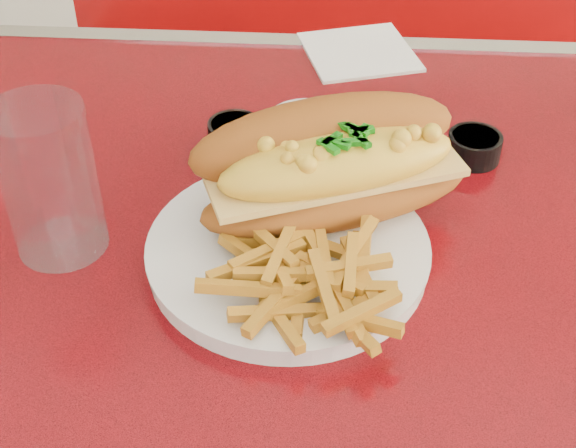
# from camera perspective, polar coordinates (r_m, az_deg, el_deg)

# --- Properties ---
(diner_table) EXTENTS (1.23, 0.83, 0.77)m
(diner_table) POSITION_cam_1_polar(r_m,az_deg,el_deg) (0.81, 7.77, -11.08)
(diner_table) COLOR red
(diner_table) RESTS_ON ground
(booth_bench_far) EXTENTS (1.20, 0.51, 0.90)m
(booth_bench_far) POSITION_cam_1_polar(r_m,az_deg,el_deg) (1.63, 5.71, 4.03)
(booth_bench_far) COLOR #90090A
(booth_bench_far) RESTS_ON ground
(dinner_plate) EXTENTS (0.28, 0.28, 0.02)m
(dinner_plate) POSITION_cam_1_polar(r_m,az_deg,el_deg) (0.68, -0.00, -1.96)
(dinner_plate) COLOR silver
(dinner_plate) RESTS_ON diner_table
(mac_hoagie) EXTENTS (0.27, 0.20, 0.11)m
(mac_hoagie) POSITION_cam_1_polar(r_m,az_deg,el_deg) (0.69, 3.17, 4.20)
(mac_hoagie) COLOR #9D5419
(mac_hoagie) RESTS_ON dinner_plate
(fries_pile) EXTENTS (0.13, 0.12, 0.04)m
(fries_pile) POSITION_cam_1_polar(r_m,az_deg,el_deg) (0.63, 1.58, -3.78)
(fries_pile) COLOR gold
(fries_pile) RESTS_ON dinner_plate
(fork) EXTENTS (0.09, 0.13, 0.00)m
(fork) POSITION_cam_1_polar(r_m,az_deg,el_deg) (0.69, 4.27, -0.70)
(fork) COLOR silver
(fork) RESTS_ON dinner_plate
(gravy_ramekin) EXTENTS (0.09, 0.09, 0.05)m
(gravy_ramekin) POSITION_cam_1_polar(r_m,az_deg,el_deg) (0.79, 1.43, 6.02)
(gravy_ramekin) COLOR silver
(gravy_ramekin) RESTS_ON diner_table
(sauce_cup_left) EXTENTS (0.07, 0.07, 0.03)m
(sauce_cup_left) POSITION_cam_1_polar(r_m,az_deg,el_deg) (0.82, -3.80, 6.45)
(sauce_cup_left) COLOR black
(sauce_cup_left) RESTS_ON diner_table
(sauce_cup_right) EXTENTS (0.07, 0.07, 0.03)m
(sauce_cup_right) POSITION_cam_1_polar(r_m,az_deg,el_deg) (0.82, 13.11, 5.43)
(sauce_cup_right) COLOR black
(sauce_cup_right) RESTS_ON diner_table
(water_tumbler) EXTENTS (0.08, 0.08, 0.14)m
(water_tumbler) POSITION_cam_1_polar(r_m,az_deg,el_deg) (0.69, -16.59, 2.95)
(water_tumbler) COLOR #AAC5DA
(water_tumbler) RESTS_ON diner_table
(paper_napkin) EXTENTS (0.16, 0.16, 0.00)m
(paper_napkin) POSITION_cam_1_polar(r_m,az_deg,el_deg) (1.00, 5.08, 12.10)
(paper_napkin) COLOR white
(paper_napkin) RESTS_ON diner_table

